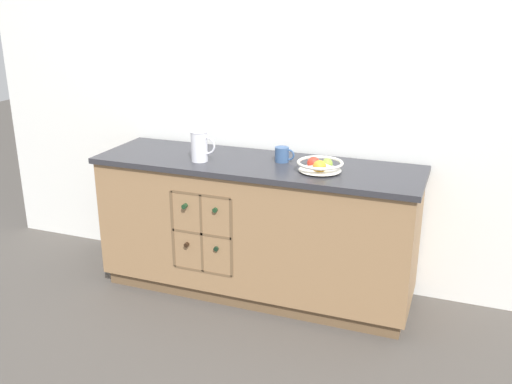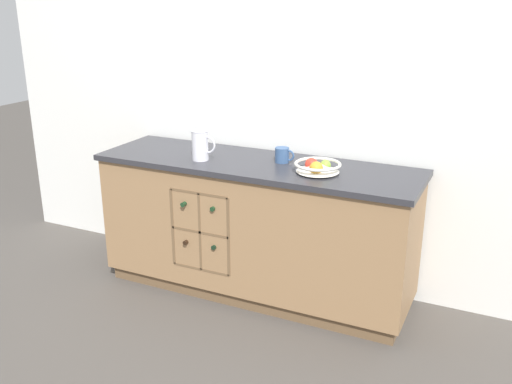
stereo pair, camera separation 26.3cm
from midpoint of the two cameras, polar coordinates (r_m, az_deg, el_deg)
ground_plane at (r=3.88m, az=1.97°, el=-9.83°), size 14.00×14.00×0.00m
back_wall at (r=3.77m, az=4.35°, el=9.87°), size 4.41×0.06×2.55m
kitchen_island at (r=3.68m, az=2.00°, el=-3.61°), size 2.05×0.62×0.90m
fruit_bowl at (r=3.34m, az=8.42°, el=2.54°), size 0.27×0.27×0.09m
white_pitcher at (r=3.56m, az=-3.46°, el=4.75°), size 0.16×0.11×0.19m
ceramic_mug at (r=3.53m, az=4.82°, el=3.69°), size 0.13×0.09×0.09m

